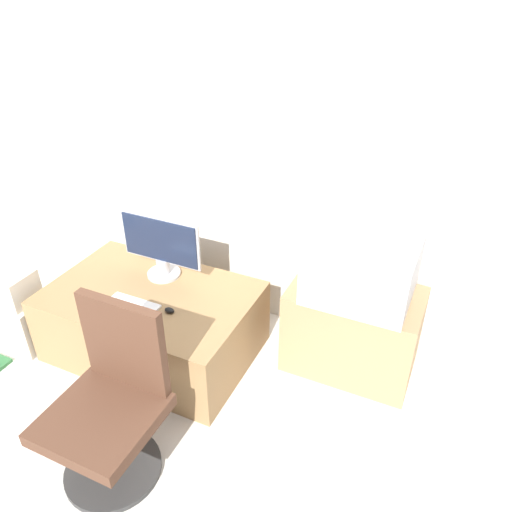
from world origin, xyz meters
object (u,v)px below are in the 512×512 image
object	(u,v)px
crt_tv	(362,268)
office_chair	(111,407)
main_monitor	(161,247)
mouse	(169,310)
keyboard	(134,304)
cardboard_box_lower	(24,321)

from	to	relation	value
crt_tv	office_chair	distance (m)	1.52
main_monitor	mouse	distance (m)	0.46
main_monitor	office_chair	distance (m)	1.10
main_monitor	mouse	world-z (taller)	main_monitor
keyboard	crt_tv	xyz separation A→B (m)	(1.22, 0.54, 0.27)
main_monitor	cardboard_box_lower	world-z (taller)	main_monitor
keyboard	crt_tv	world-z (taller)	crt_tv
office_chair	cardboard_box_lower	xyz separation A→B (m)	(-1.16, 0.49, -0.23)
cardboard_box_lower	mouse	bearing A→B (deg)	9.88
mouse	office_chair	xyz separation A→B (m)	(0.10, -0.67, -0.08)
main_monitor	mouse	bearing A→B (deg)	-52.00
main_monitor	office_chair	size ratio (longest dim) A/B	0.61
main_monitor	keyboard	bearing A→B (deg)	-87.12
mouse	crt_tv	world-z (taller)	crt_tv
keyboard	office_chair	bearing A→B (deg)	-62.66
keyboard	mouse	xyz separation A→B (m)	(0.24, 0.03, 0.01)
keyboard	cardboard_box_lower	bearing A→B (deg)	-169.19
main_monitor	office_chair	world-z (taller)	office_chair
crt_tv	office_chair	bearing A→B (deg)	-126.74
main_monitor	mouse	size ratio (longest dim) A/B	9.02
main_monitor	office_chair	bearing A→B (deg)	-70.56
mouse	office_chair	size ratio (longest dim) A/B	0.07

